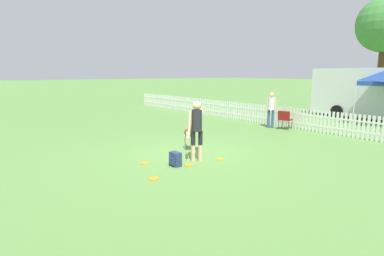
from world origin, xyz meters
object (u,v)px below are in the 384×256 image
object	(u,v)px
handler_person	(197,124)
equipment_trailer	(360,92)
folding_chair_blue_left	(285,118)
leaping_dog	(189,132)
frisbee_midfield	(145,163)
frisbee_far_scatter	(154,179)
frisbee_near_handler	(189,165)
frisbee_near_dog	(221,159)
backpack_on_grass	(175,159)
spectator_standing	(271,107)

from	to	relation	value
handler_person	equipment_trailer	size ratio (longest dim) A/B	0.31
folding_chair_blue_left	leaping_dog	bearing A→B (deg)	78.34
handler_person	frisbee_midfield	xyz separation A→B (m)	(-0.66, -1.27, -1.03)
frisbee_far_scatter	equipment_trailer	xyz separation A→B (m)	(-1.38, 14.06, 1.38)
frisbee_near_handler	leaping_dog	bearing A→B (deg)	140.86
frisbee_near_dog	frisbee_midfield	size ratio (longest dim) A/B	1.00
frisbee_midfield	folding_chair_blue_left	distance (m)	7.28
backpack_on_grass	frisbee_near_handler	bearing A→B (deg)	55.21
leaping_dog	equipment_trailer	distance (m)	11.80
leaping_dog	frisbee_near_dog	size ratio (longest dim) A/B	4.52
frisbee_far_scatter	backpack_on_grass	distance (m)	1.11
equipment_trailer	frisbee_midfield	bearing A→B (deg)	-83.75
leaping_dog	backpack_on_grass	xyz separation A→B (m)	(1.07, -1.32, -0.40)
frisbee_midfield	backpack_on_grass	world-z (taller)	backpack_on_grass
leaping_dog	frisbee_near_handler	world-z (taller)	leaping_dog
handler_person	equipment_trailer	distance (m)	12.39
frisbee_far_scatter	folding_chair_blue_left	bearing A→B (deg)	102.94
equipment_trailer	handler_person	bearing A→B (deg)	-80.62
handler_person	backpack_on_grass	distance (m)	1.13
frisbee_near_handler	frisbee_far_scatter	xyz separation A→B (m)	(0.30, -1.26, 0.00)
folding_chair_blue_left	spectator_standing	world-z (taller)	spectator_standing
leaping_dog	folding_chair_blue_left	bearing A→B (deg)	-148.65
leaping_dog	backpack_on_grass	bearing A→B (deg)	68.27
frisbee_far_scatter	spectator_standing	distance (m)	7.99
leaping_dog	folding_chair_blue_left	distance (m)	5.39
backpack_on_grass	folding_chair_blue_left	size ratio (longest dim) A/B	0.45
frisbee_near_dog	equipment_trailer	world-z (taller)	equipment_trailer
frisbee_far_scatter	backpack_on_grass	size ratio (longest dim) A/B	0.61
handler_person	leaping_dog	size ratio (longest dim) A/B	1.64
folding_chair_blue_left	frisbee_near_handler	bearing A→B (deg)	89.14
spectator_standing	equipment_trailer	xyz separation A→B (m)	(1.03, 6.50, 0.45)
equipment_trailer	frisbee_near_dog	bearing A→B (deg)	-78.75
leaping_dog	folding_chair_blue_left	xyz separation A→B (m)	(-0.19, 5.39, -0.10)
leaping_dog	frisbee_near_dog	xyz separation A→B (m)	(1.41, -0.00, -0.57)
backpack_on_grass	spectator_standing	size ratio (longest dim) A/B	0.24
handler_person	frisbee_midfield	size ratio (longest dim) A/B	7.39
handler_person	leaping_dog	world-z (taller)	handler_person
leaping_dog	frisbee_midfield	xyz separation A→B (m)	(0.40, -1.85, -0.57)
handler_person	leaping_dog	xyz separation A→B (m)	(-1.06, 0.58, -0.46)
backpack_on_grass	equipment_trailer	xyz separation A→B (m)	(-0.88, 13.09, 1.21)
frisbee_midfield	frisbee_near_dog	bearing A→B (deg)	61.55
backpack_on_grass	equipment_trailer	size ratio (longest dim) A/B	0.07
backpack_on_grass	frisbee_far_scatter	bearing A→B (deg)	-62.57
handler_person	equipment_trailer	bearing A→B (deg)	33.32
leaping_dog	frisbee_near_handler	distance (m)	1.73
frisbee_near_handler	frisbee_near_dog	xyz separation A→B (m)	(0.14, 1.03, 0.00)
leaping_dog	frisbee_midfield	size ratio (longest dim) A/B	4.52
frisbee_near_handler	folding_chair_blue_left	world-z (taller)	folding_chair_blue_left
handler_person	folding_chair_blue_left	world-z (taller)	handler_person
frisbee_near_handler	folding_chair_blue_left	bearing A→B (deg)	102.83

